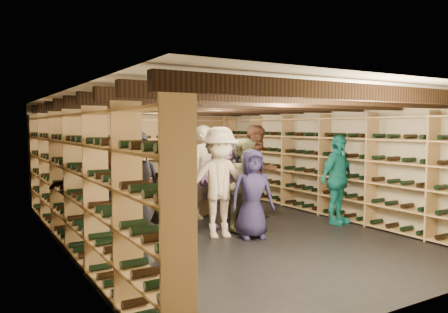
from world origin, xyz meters
name	(u,v)px	position (x,y,z in m)	size (l,w,h in m)	color
ground	(220,229)	(0.00, 0.00, 0.00)	(8.00, 8.00, 0.00)	black
walls	(220,164)	(0.00, 0.00, 1.20)	(5.52, 8.02, 2.40)	#B0A689
ceiling	(220,98)	(0.00, 0.00, 2.40)	(5.50, 8.00, 0.01)	beige
ceiling_joists	(220,106)	(0.00, 0.00, 2.26)	(5.40, 7.12, 0.18)	black
wine_rack_left	(75,180)	(-2.57, 0.00, 1.08)	(0.32, 7.50, 2.15)	tan
wine_rack_right	(324,165)	(2.57, 0.00, 1.08)	(0.32, 7.50, 2.15)	tan
wine_rack_back	(145,158)	(0.00, 3.83, 1.07)	(4.70, 0.30, 2.15)	tan
crate_stack_left	(197,196)	(0.21, 1.30, 0.42)	(0.59, 0.51, 0.85)	#A28655
crate_stack_right	(211,189)	(1.22, 2.53, 0.34)	(0.58, 0.46, 0.68)	#A28655
crate_loose	(190,209)	(0.20, 1.63, 0.09)	(0.50, 0.33, 0.17)	#A28655
person_0	(135,188)	(-1.70, -0.24, 0.92)	(0.90, 0.59, 1.84)	black
person_1	(169,203)	(-1.42, -0.92, 0.76)	(0.55, 0.36, 1.52)	black
person_2	(247,185)	(0.38, -0.34, 0.83)	(0.81, 0.63, 1.67)	#63653E
person_3	(220,182)	(-0.30, -0.50, 0.94)	(1.21, 0.70, 1.88)	beige
person_4	(337,179)	(2.18, -0.78, 0.86)	(1.01, 0.42, 1.73)	#17847F
person_5	(105,188)	(-2.07, 0.16, 0.89)	(1.65, 0.53, 1.78)	brown
person_6	(252,194)	(0.14, -0.84, 0.76)	(0.74, 0.48, 1.51)	#25214A
person_7	(206,172)	(0.25, 0.98, 0.95)	(0.69, 0.46, 1.91)	gray
person_8	(258,172)	(1.11, 0.38, 0.96)	(0.93, 0.72, 1.91)	#402418
person_10	(180,174)	(-0.20, 1.30, 0.90)	(1.06, 0.44, 1.80)	#284E39
person_11	(224,182)	(0.19, 0.18, 0.84)	(1.55, 0.49, 1.67)	#835A95
person_12	(238,176)	(1.19, 1.22, 0.80)	(0.78, 0.51, 1.60)	#2F3034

